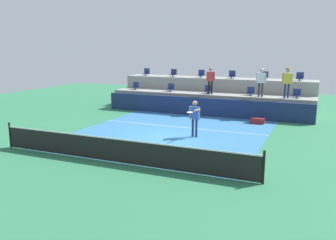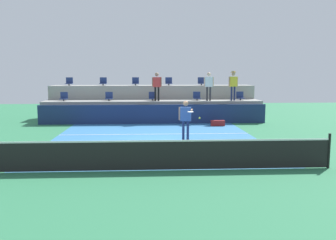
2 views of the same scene
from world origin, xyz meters
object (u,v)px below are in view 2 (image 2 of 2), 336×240
object	(u,v)px
stadium_chair_upper_far_left	(69,82)
spectator_in_white	(209,84)
stadium_chair_lower_right	(197,97)
stadium_chair_lower_far_left	(64,97)
stadium_chair_upper_far_right	(234,82)
stadium_chair_lower_left	(109,97)
stadium_chair_upper_mid_right	(169,82)
spectator_with_hat	(233,82)
equipment_bag	(218,123)
stadium_chair_lower_center	(152,97)
stadium_chair_upper_left	(103,82)
stadium_chair_upper_right	(201,82)
tennis_player	(186,116)
spectator_in_grey	(157,84)
tennis_ball	(200,118)
stadium_chair_upper_mid_left	(136,82)
stadium_chair_lower_far_right	(240,97)

from	to	relation	value
stadium_chair_upper_far_left	spectator_in_white	bearing A→B (deg)	-14.12
stadium_chair_lower_right	stadium_chair_upper_far_left	size ratio (longest dim) A/B	1.00
stadium_chair_lower_right	stadium_chair_lower_far_left	bearing A→B (deg)	180.00
stadium_chair_upper_far_right	stadium_chair_upper_far_left	bearing A→B (deg)	180.00
stadium_chair_lower_left	stadium_chair_upper_mid_right	size ratio (longest dim) A/B	1.00
stadium_chair_lower_left	stadium_chair_lower_far_left	bearing A→B (deg)	180.00
stadium_chair_upper_mid_right	spectator_with_hat	world-z (taller)	spectator_with_hat
spectator_with_hat	equipment_bag	bearing A→B (deg)	-123.87
stadium_chair_lower_center	stadium_chair_upper_left	xyz separation A→B (m)	(-3.16, 1.80, 0.85)
stadium_chair_lower_left	stadium_chair_upper_right	bearing A→B (deg)	17.13
tennis_player	spectator_in_white	distance (m)	6.55
stadium_chair_upper_far_right	spectator_in_grey	bearing A→B (deg)	-156.89
stadium_chair_upper_right	tennis_ball	world-z (taller)	stadium_chair_upper_right
stadium_chair_upper_mid_left	spectator_in_grey	world-z (taller)	spectator_in_grey
stadium_chair_lower_center	stadium_chair_upper_far_left	world-z (taller)	stadium_chair_upper_far_left
stadium_chair_upper_mid_right	spectator_in_white	bearing A→B (deg)	-43.96
stadium_chair_lower_right	stadium_chair_upper_far_right	size ratio (longest dim) A/B	1.00
stadium_chair_lower_right	stadium_chair_lower_far_right	world-z (taller)	same
stadium_chair_upper_left	tennis_ball	size ratio (longest dim) A/B	7.65
stadium_chair_lower_far_right	stadium_chair_upper_right	xyz separation A→B (m)	(-2.14, 1.80, 0.85)
stadium_chair_lower_left	stadium_chair_upper_left	world-z (taller)	stadium_chair_upper_left
tennis_player	spectator_with_hat	world-z (taller)	spectator_with_hat
tennis_ball	stadium_chair_lower_right	bearing A→B (deg)	83.01
stadium_chair_lower_center	equipment_bag	distance (m)	4.43
stadium_chair_upper_far_right	spectator_in_white	size ratio (longest dim) A/B	0.31
stadium_chair_upper_right	spectator_in_grey	bearing A→B (deg)	-143.65
stadium_chair_lower_right	stadium_chair_upper_mid_left	bearing A→B (deg)	154.51
spectator_in_white	stadium_chair_lower_far_left	bearing A→B (deg)	177.45
spectator_in_grey	spectator_in_white	size ratio (longest dim) A/B	0.99
tennis_player	equipment_bag	world-z (taller)	tennis_player
stadium_chair_upper_mid_left	tennis_player	distance (m)	8.73
stadium_chair_upper_mid_right	spectator_in_white	size ratio (longest dim) A/B	0.31
stadium_chair_lower_far_right	equipment_bag	bearing A→B (deg)	-128.52
stadium_chair_lower_far_left	equipment_bag	bearing A→B (deg)	-14.39
equipment_bag	tennis_player	bearing A→B (deg)	-117.68
stadium_chair_lower_center	stadium_chair_upper_far_left	bearing A→B (deg)	161.31
stadium_chair_lower_far_right	stadium_chair_upper_mid_left	bearing A→B (deg)	164.39
stadium_chair_lower_far_left	spectator_with_hat	xyz separation A→B (m)	(10.11, -0.38, 0.87)
stadium_chair_lower_right	stadium_chair_lower_left	bearing A→B (deg)	180.00
stadium_chair_lower_far_left	stadium_chair_lower_far_right	world-z (taller)	same
tennis_player	spectator_in_white	bearing A→B (deg)	71.80
stadium_chair_upper_far_left	stadium_chair_upper_left	xyz separation A→B (m)	(2.17, 0.00, 0.00)
stadium_chair_upper_mid_left	spectator_with_hat	size ratio (longest dim) A/B	0.29
stadium_chair_upper_mid_left	stadium_chair_upper_mid_right	distance (m)	2.16
stadium_chair_lower_left	stadium_chair_upper_far_right	xyz separation A→B (m)	(7.99, 1.80, 0.85)
stadium_chair_upper_far_left	stadium_chair_lower_left	bearing A→B (deg)	-33.55
stadium_chair_lower_left	spectator_with_hat	size ratio (longest dim) A/B	0.29
stadium_chair_upper_mid_right	stadium_chair_upper_far_right	xyz separation A→B (m)	(4.29, 0.00, 0.00)
stadium_chair_lower_far_right	spectator_with_hat	bearing A→B (deg)	-144.64
stadium_chair_lower_far_left	spectator_in_white	xyz separation A→B (m)	(8.63, -0.38, 0.80)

